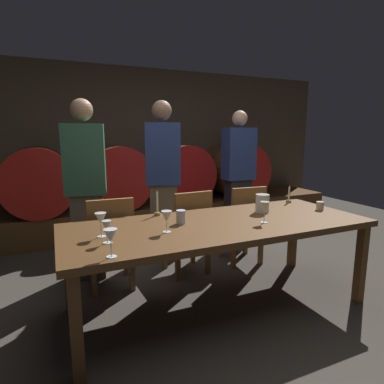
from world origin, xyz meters
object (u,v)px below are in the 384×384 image
object	(u,v)px
guest_left	(86,189)
wine_glass_left	(101,219)
chair_left	(110,239)
candle_right	(289,198)
wine_barrel_center_left	(115,176)
wine_glass_center	(107,228)
chair_right	(244,221)
guest_center	(163,180)
chair_center	(189,228)
wine_glass_far_left	(111,236)
wine_glass_right	(167,217)
dining_table	(219,230)
candle_left	(157,208)
cup_right	(320,206)
wine_barrel_center_right	(178,173)
cup_left	(181,217)
wine_barrel_far_left	(39,180)
wine_barrel_far_right	(233,170)
guest_right	(238,178)
wine_glass_far_right	(265,207)
pitcher	(262,203)

from	to	relation	value
guest_left	wine_glass_left	xyz separation A→B (m)	(-0.01, -1.03, -0.05)
chair_left	candle_right	bearing A→B (deg)	172.28
wine_barrel_center_left	wine_glass_center	world-z (taller)	wine_barrel_center_left
chair_right	guest_center	size ratio (longest dim) A/B	0.49
chair_center	wine_glass_far_left	distance (m)	1.49
wine_glass_center	wine_glass_right	world-z (taller)	wine_glass_right
dining_table	candle_left	xyz separation A→B (m)	(-0.39, 0.41, 0.13)
chair_right	cup_right	xyz separation A→B (m)	(0.37, -0.71, 0.28)
wine_barrel_center_left	candle_left	world-z (taller)	wine_barrel_center_left
cup_right	candle_right	bearing A→B (deg)	97.28
dining_table	candle_right	distance (m)	1.08
wine_barrel_center_left	wine_glass_right	bearing A→B (deg)	-92.26
candle_left	chair_center	bearing A→B (deg)	33.53
wine_barrel_center_right	candle_right	distance (m)	2.13
cup_left	cup_right	xyz separation A→B (m)	(1.36, -0.09, -0.02)
wine_barrel_far_left	guest_center	distance (m)	1.82
chair_left	candle_left	xyz separation A→B (m)	(0.37, -0.26, 0.31)
cup_right	wine_barrel_far_right	bearing A→B (deg)	77.69
wine_glass_far_left	wine_barrel_center_left	bearing A→B (deg)	79.15
wine_barrel_far_left	chair_center	distance (m)	2.29
chair_left	wine_barrel_far_right	bearing A→B (deg)	-140.88
wine_barrel_far_left	candle_right	world-z (taller)	wine_barrel_far_left
guest_right	wine_glass_left	distance (m)	2.30
wine_barrel_center_left	wine_glass_far_right	world-z (taller)	wine_barrel_center_left
guest_right	cup_right	world-z (taller)	guest_right
wine_barrel_far_right	wine_glass_far_left	distance (m)	3.81
guest_center	wine_glass_right	distance (m)	1.35
wine_barrel_far_left	chair_right	bearing A→B (deg)	-40.32
chair_center	guest_left	size ratio (longest dim) A/B	0.50
guest_center	wine_glass_left	bearing A→B (deg)	69.47
candle_right	cup_left	xyz separation A→B (m)	(-1.32, -0.28, 0.00)
wine_glass_right	wine_glass_far_right	distance (m)	0.80
chair_center	chair_right	xyz separation A→B (m)	(0.67, 0.02, 0.00)
wine_glass_left	wine_glass_far_right	size ratio (longest dim) A/B	0.99
pitcher	wine_glass_far_left	distance (m)	1.53
dining_table	pitcher	size ratio (longest dim) A/B	14.77
wine_barrel_center_right	dining_table	size ratio (longest dim) A/B	0.39
wine_barrel_far_left	wine_glass_left	size ratio (longest dim) A/B	5.55
wine_glass_far_left	candle_right	bearing A→B (deg)	21.55
chair_right	wine_glass_far_right	size ratio (longest dim) A/B	5.11
dining_table	wine_glass_left	world-z (taller)	wine_glass_left
wine_barrel_far_right	wine_glass_left	size ratio (longest dim) A/B	5.55
wine_barrel_far_right	guest_right	distance (m)	1.33
wine_glass_left	chair_center	bearing A→B (deg)	35.84
guest_left	candle_right	distance (m)	2.04
chair_center	wine_glass_far_right	bearing A→B (deg)	105.87
wine_barrel_center_right	chair_center	xyz separation A→B (m)	(-0.57, -1.77, -0.34)
chair_right	cup_right	bearing A→B (deg)	121.53
dining_table	wine_glass_left	xyz separation A→B (m)	(-0.92, 0.00, 0.19)
guest_center	wine_glass_right	bearing A→B (deg)	87.28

